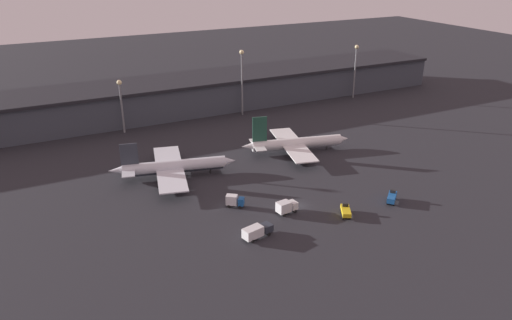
{
  "coord_description": "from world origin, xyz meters",
  "views": [
    {
      "loc": [
        -62.8,
        -98.78,
        62.48
      ],
      "look_at": [
        -2.66,
        20.05,
        6.0
      ],
      "focal_mm": 35.0,
      "sensor_mm": 36.0,
      "label": 1
    }
  ],
  "objects_px": {
    "service_vehicle_4": "(392,197)",
    "airplane_1": "(295,143)",
    "airplane_0": "(173,167)",
    "service_vehicle_3": "(234,201)",
    "service_vehicle_0": "(346,211)",
    "service_vehicle_2": "(286,207)",
    "service_vehicle_1": "(257,231)"
  },
  "relations": [
    {
      "from": "service_vehicle_3",
      "to": "service_vehicle_0",
      "type": "bearing_deg",
      "value": 0.42
    },
    {
      "from": "service_vehicle_2",
      "to": "airplane_0",
      "type": "bearing_deg",
      "value": 111.17
    },
    {
      "from": "service_vehicle_2",
      "to": "service_vehicle_4",
      "type": "distance_m",
      "value": 29.22
    },
    {
      "from": "service_vehicle_1",
      "to": "service_vehicle_4",
      "type": "distance_m",
      "value": 40.35
    },
    {
      "from": "airplane_1",
      "to": "service_vehicle_4",
      "type": "relative_size",
      "value": 6.89
    },
    {
      "from": "airplane_1",
      "to": "service_vehicle_1",
      "type": "distance_m",
      "value": 55.24
    },
    {
      "from": "service_vehicle_0",
      "to": "service_vehicle_2",
      "type": "bearing_deg",
      "value": 88.94
    },
    {
      "from": "service_vehicle_4",
      "to": "service_vehicle_2",
      "type": "bearing_deg",
      "value": 123.35
    },
    {
      "from": "airplane_0",
      "to": "service_vehicle_2",
      "type": "xyz_separation_m",
      "value": [
        18.73,
        -34.47,
        -1.33
      ]
    },
    {
      "from": "airplane_0",
      "to": "service_vehicle_3",
      "type": "xyz_separation_m",
      "value": [
        8.34,
        -25.34,
        -1.38
      ]
    },
    {
      "from": "service_vehicle_1",
      "to": "service_vehicle_4",
      "type": "height_order",
      "value": "service_vehicle_1"
    },
    {
      "from": "airplane_0",
      "to": "service_vehicle_2",
      "type": "relative_size",
      "value": 6.41
    },
    {
      "from": "service_vehicle_0",
      "to": "service_vehicle_2",
      "type": "relative_size",
      "value": 1.02
    },
    {
      "from": "service_vehicle_0",
      "to": "service_vehicle_2",
      "type": "height_order",
      "value": "service_vehicle_2"
    },
    {
      "from": "airplane_1",
      "to": "service_vehicle_1",
      "type": "height_order",
      "value": "airplane_1"
    },
    {
      "from": "service_vehicle_3",
      "to": "airplane_1",
      "type": "bearing_deg",
      "value": 73.23
    },
    {
      "from": "service_vehicle_1",
      "to": "airplane_0",
      "type": "bearing_deg",
      "value": 86.13
    },
    {
      "from": "service_vehicle_2",
      "to": "service_vehicle_3",
      "type": "height_order",
      "value": "service_vehicle_2"
    },
    {
      "from": "airplane_0",
      "to": "service_vehicle_1",
      "type": "height_order",
      "value": "airplane_0"
    },
    {
      "from": "service_vehicle_4",
      "to": "airplane_0",
      "type": "bearing_deg",
      "value": 96.34
    },
    {
      "from": "service_vehicle_0",
      "to": "airplane_0",
      "type": "bearing_deg",
      "value": 66.38
    },
    {
      "from": "service_vehicle_4",
      "to": "service_vehicle_3",
      "type": "bearing_deg",
      "value": 114.88
    },
    {
      "from": "service_vehicle_4",
      "to": "airplane_1",
      "type": "bearing_deg",
      "value": 54.26
    },
    {
      "from": "airplane_0",
      "to": "service_vehicle_3",
      "type": "height_order",
      "value": "airplane_0"
    },
    {
      "from": "service_vehicle_3",
      "to": "service_vehicle_4",
      "type": "xyz_separation_m",
      "value": [
        38.65,
        -16.55,
        -0.42
      ]
    },
    {
      "from": "service_vehicle_2",
      "to": "service_vehicle_1",
      "type": "bearing_deg",
      "value": -156.81
    },
    {
      "from": "airplane_1",
      "to": "service_vehicle_0",
      "type": "distance_m",
      "value": 43.96
    },
    {
      "from": "service_vehicle_2",
      "to": "airplane_1",
      "type": "bearing_deg",
      "value": 48.57
    },
    {
      "from": "service_vehicle_1",
      "to": "service_vehicle_4",
      "type": "xyz_separation_m",
      "value": [
        40.35,
        -0.29,
        -0.37
      ]
    },
    {
      "from": "service_vehicle_0",
      "to": "service_vehicle_1",
      "type": "bearing_deg",
      "value": 118.17
    },
    {
      "from": "airplane_0",
      "to": "service_vehicle_1",
      "type": "bearing_deg",
      "value": -67.37
    },
    {
      "from": "service_vehicle_3",
      "to": "service_vehicle_4",
      "type": "relative_size",
      "value": 0.93
    }
  ]
}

